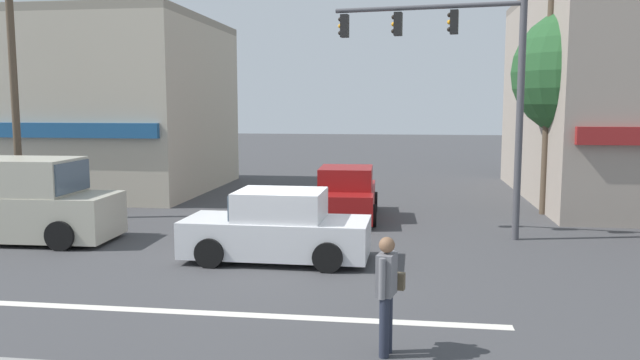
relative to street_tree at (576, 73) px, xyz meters
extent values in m
plane|color=#3D3D3F|center=(-8.00, -7.46, -4.45)|extent=(120.00, 120.00, 0.00)
cube|color=silver|center=(-8.00, -10.96, -4.44)|extent=(9.00, 0.24, 0.01)
cube|color=#B7AD99|center=(-18.36, 3.36, -1.17)|extent=(10.61, 8.65, 6.57)
cube|color=#1E5184|center=(-18.36, -1.07, -1.85)|extent=(10.08, 0.24, 0.50)
cube|color=gray|center=(-18.36, 3.36, 2.27)|extent=(10.61, 8.65, 0.30)
cylinder|color=#4C3823|center=(0.00, 0.00, -2.96)|extent=(0.32, 0.32, 2.98)
sphere|color=#235128|center=(0.00, 0.00, 0.01)|extent=(3.97, 3.97, 3.97)
cylinder|color=brown|center=(-16.78, -3.43, -0.84)|extent=(0.22, 0.22, 7.22)
cylinder|color=brown|center=(-0.89, -0.31, -0.73)|extent=(0.22, 0.22, 7.44)
cylinder|color=#47474C|center=(-2.39, -4.33, -1.35)|extent=(0.18, 0.18, 6.20)
cylinder|color=#47474C|center=(-4.77, -3.98, 1.50)|extent=(4.77, 0.81, 0.12)
cube|color=black|center=(-4.06, -4.09, 1.10)|extent=(0.23, 0.27, 0.60)
sphere|color=black|center=(-4.18, -4.07, 1.28)|extent=(0.12, 0.12, 0.12)
sphere|color=orange|center=(-4.18, -4.07, 1.10)|extent=(0.12, 0.12, 0.12)
sphere|color=black|center=(-4.18, -4.07, 0.92)|extent=(0.12, 0.12, 0.12)
cube|color=black|center=(-5.48, -3.88, 1.10)|extent=(0.23, 0.27, 0.60)
sphere|color=black|center=(-5.60, -3.86, 1.28)|extent=(0.12, 0.12, 0.12)
sphere|color=orange|center=(-5.60, -3.86, 1.10)|extent=(0.12, 0.12, 0.12)
sphere|color=black|center=(-5.60, -3.86, 0.92)|extent=(0.12, 0.12, 0.12)
cube|color=black|center=(-6.91, -3.67, 1.10)|extent=(0.23, 0.27, 0.60)
sphere|color=black|center=(-7.03, -3.66, 1.28)|extent=(0.12, 0.12, 0.12)
sphere|color=orange|center=(-7.03, -3.66, 1.10)|extent=(0.12, 0.12, 0.12)
sphere|color=black|center=(-7.03, -3.66, 0.92)|extent=(0.12, 0.12, 0.12)
cube|color=maroon|center=(-7.02, -1.88, -3.91)|extent=(1.86, 4.16, 0.80)
cube|color=maroon|center=(-7.01, -1.98, -3.19)|extent=(1.63, 1.96, 0.64)
cube|color=#475666|center=(-7.05, -1.01, -3.19)|extent=(1.44, 0.12, 0.54)
cylinder|color=black|center=(-7.92, -0.64, -4.13)|extent=(0.20, 0.65, 0.64)
cylinder|color=black|center=(-6.22, -0.57, -4.13)|extent=(0.20, 0.65, 0.64)
cylinder|color=black|center=(-7.82, -3.18, -4.13)|extent=(0.20, 0.65, 0.64)
cylinder|color=black|center=(-6.12, -3.11, -4.13)|extent=(0.20, 0.65, 0.64)
cube|color=silver|center=(-8.04, -7.30, -3.91)|extent=(4.12, 1.75, 0.80)
cube|color=silver|center=(-7.94, -7.30, -3.19)|extent=(1.92, 1.58, 0.64)
cube|color=#475666|center=(-8.91, -7.29, -3.19)|extent=(0.08, 1.44, 0.54)
cylinder|color=black|center=(-9.32, -8.14, -4.13)|extent=(0.64, 0.19, 0.64)
cylinder|color=black|center=(-9.30, -6.44, -4.13)|extent=(0.64, 0.19, 0.64)
cylinder|color=black|center=(-6.78, -8.17, -4.13)|extent=(0.64, 0.19, 0.64)
cylinder|color=black|center=(-6.76, -6.47, -4.13)|extent=(0.64, 0.19, 0.64)
cube|color=#B7B29E|center=(-14.79, -6.24, -3.79)|extent=(4.66, 1.99, 1.10)
cube|color=#B7B29E|center=(-15.09, -6.25, -2.79)|extent=(3.26, 1.90, 0.90)
cube|color=#475666|center=(-13.47, -6.20, -2.79)|extent=(0.11, 1.66, 0.76)
cylinder|color=black|center=(-13.39, -5.28, -4.09)|extent=(0.73, 0.22, 0.72)
cylinder|color=black|center=(-13.33, -7.11, -4.09)|extent=(0.73, 0.22, 0.72)
cylinder|color=#232838|center=(-5.45, -12.38, -4.02)|extent=(0.14, 0.14, 0.86)
cylinder|color=#232838|center=(-5.42, -12.21, -4.02)|extent=(0.14, 0.14, 0.86)
cube|color=slate|center=(-5.43, -12.29, -3.30)|extent=(0.29, 0.40, 0.58)
sphere|color=brown|center=(-5.43, -12.29, -2.89)|extent=(0.22, 0.22, 0.22)
cylinder|color=slate|center=(-5.49, -12.53, -3.30)|extent=(0.09, 0.09, 0.56)
cylinder|color=slate|center=(-5.38, -12.06, -3.30)|extent=(0.09, 0.09, 0.56)
cube|color=brown|center=(-5.33, -11.99, -3.47)|extent=(0.30, 0.18, 0.24)
camera|label=1|loc=(-5.17, -20.65, -0.99)|focal=35.00mm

